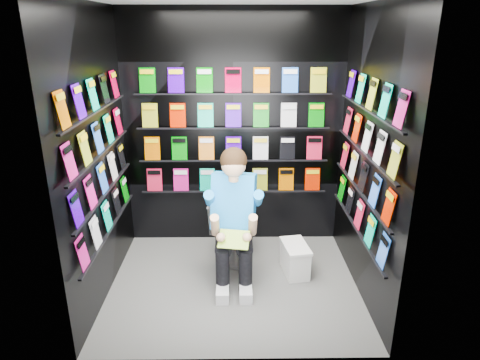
{
  "coord_description": "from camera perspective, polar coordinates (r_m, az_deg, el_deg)",
  "views": [
    {
      "loc": [
        0.01,
        -3.61,
        2.4
      ],
      "look_at": [
        0.06,
        0.15,
        1.04
      ],
      "focal_mm": 32.0,
      "sensor_mm": 36.0,
      "label": 1
    }
  ],
  "objects": [
    {
      "name": "longbox_lid",
      "position": [
        4.4,
        7.43,
        -8.73
      ],
      "size": [
        0.29,
        0.44,
        0.03
      ],
      "primitive_type": "cube",
      "rotation": [
        0.0,
        0.0,
        0.15
      ],
      "color": "white",
      "rests_on": "longbox"
    },
    {
      "name": "wall_back",
      "position": [
        4.74,
        -0.88,
        6.46
      ],
      "size": [
        2.4,
        0.04,
        2.6
      ],
      "primitive_type": "cube",
      "color": "black",
      "rests_on": "floor"
    },
    {
      "name": "longbox",
      "position": [
        4.48,
        7.33,
        -10.52
      ],
      "size": [
        0.27,
        0.42,
        0.29
      ],
      "primitive_type": "cube",
      "rotation": [
        0.0,
        0.0,
        0.15
      ],
      "color": "white",
      "rests_on": "floor"
    },
    {
      "name": "comics_back",
      "position": [
        4.71,
        -0.88,
        6.43
      ],
      "size": [
        2.1,
        0.06,
        1.37
      ],
      "primitive_type": null,
      "color": "red",
      "rests_on": "wall_back"
    },
    {
      "name": "held_comic",
      "position": [
        3.9,
        -0.82,
        -7.92
      ],
      "size": [
        0.3,
        0.21,
        0.12
      ],
      "primitive_type": "cube",
      "rotation": [
        -0.96,
        0.0,
        -0.17
      ],
      "color": "green",
      "rests_on": "reader"
    },
    {
      "name": "comics_right",
      "position": [
        3.95,
        16.37,
        2.94
      ],
      "size": [
        0.06,
        1.7,
        1.37
      ],
      "primitive_type": null,
      "color": "red",
      "rests_on": "wall_right"
    },
    {
      "name": "reader",
      "position": [
        4.13,
        -0.83,
        -2.98
      ],
      "size": [
        0.69,
        0.9,
        1.51
      ],
      "primitive_type": null,
      "rotation": [
        0.0,
        0.0,
        -0.17
      ],
      "color": "#0F7EDF",
      "rests_on": "toilet"
    },
    {
      "name": "toilet",
      "position": [
        4.65,
        -0.8,
        -6.03
      ],
      "size": [
        0.54,
        0.81,
        0.73
      ],
      "primitive_type": "imported",
      "rotation": [
        0.0,
        0.0,
        2.97
      ],
      "color": "white",
      "rests_on": "floor"
    },
    {
      "name": "wall_front",
      "position": [
        2.83,
        -0.95,
        -3.0
      ],
      "size": [
        2.4,
        0.04,
        2.6
      ],
      "primitive_type": "cube",
      "color": "black",
      "rests_on": "floor"
    },
    {
      "name": "comics_left",
      "position": [
        3.95,
        -18.14,
        2.78
      ],
      "size": [
        0.06,
        1.7,
        1.37
      ],
      "primitive_type": null,
      "color": "red",
      "rests_on": "wall_left"
    },
    {
      "name": "floor",
      "position": [
        4.34,
        -0.81,
        -13.74
      ],
      "size": [
        2.4,
        2.4,
        0.0
      ],
      "primitive_type": "plane",
      "color": "#585856",
      "rests_on": "ground"
    },
    {
      "name": "wall_right",
      "position": [
        3.96,
        16.77,
        2.87
      ],
      "size": [
        0.04,
        2.0,
        2.6
      ],
      "primitive_type": "cube",
      "color": "black",
      "rests_on": "floor"
    },
    {
      "name": "wall_left",
      "position": [
        3.96,
        -18.55,
        2.71
      ],
      "size": [
        0.04,
        2.0,
        2.6
      ],
      "primitive_type": "cube",
      "color": "black",
      "rests_on": "floor"
    }
  ]
}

